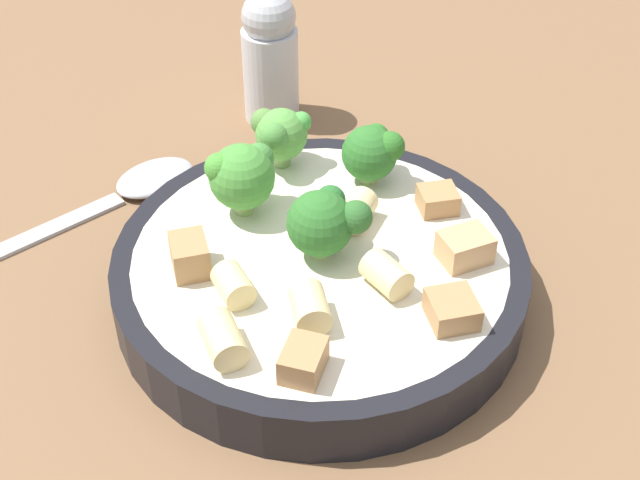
% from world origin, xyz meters
% --- Properties ---
extents(ground_plane, '(2.00, 2.00, 0.00)m').
position_xyz_m(ground_plane, '(0.00, 0.00, 0.00)').
color(ground_plane, brown).
extents(pasta_bowl, '(0.22, 0.22, 0.03)m').
position_xyz_m(pasta_bowl, '(0.00, 0.00, 0.02)').
color(pasta_bowl, black).
rests_on(pasta_bowl, ground_plane).
extents(broccoli_floret_0, '(0.04, 0.04, 0.04)m').
position_xyz_m(broccoli_floret_0, '(-0.00, -0.00, 0.05)').
color(broccoli_floret_0, '#9EC175').
rests_on(broccoli_floret_0, pasta_bowl).
extents(broccoli_floret_1, '(0.04, 0.04, 0.04)m').
position_xyz_m(broccoli_floret_1, '(0.05, 0.03, 0.05)').
color(broccoli_floret_1, '#93B766').
rests_on(broccoli_floret_1, pasta_bowl).
extents(broccoli_floret_2, '(0.03, 0.03, 0.04)m').
position_xyz_m(broccoli_floret_2, '(0.08, -0.01, 0.05)').
color(broccoli_floret_2, '#84AD60').
rests_on(broccoli_floret_2, pasta_bowl).
extents(broccoli_floret_3, '(0.03, 0.03, 0.04)m').
position_xyz_m(broccoli_floret_3, '(0.05, -0.05, 0.05)').
color(broccoli_floret_3, '#9EC175').
rests_on(broccoli_floret_3, pasta_bowl).
extents(rigatoni_0, '(0.03, 0.03, 0.02)m').
position_xyz_m(rigatoni_0, '(0.02, -0.03, 0.04)').
color(rigatoni_0, beige).
rests_on(rigatoni_0, pasta_bowl).
extents(rigatoni_1, '(0.02, 0.02, 0.02)m').
position_xyz_m(rigatoni_1, '(-0.02, 0.05, 0.04)').
color(rigatoni_1, beige).
rests_on(rigatoni_1, pasta_bowl).
extents(rigatoni_2, '(0.03, 0.02, 0.02)m').
position_xyz_m(rigatoni_2, '(-0.04, 0.02, 0.04)').
color(rigatoni_2, beige).
rests_on(rigatoni_2, pasta_bowl).
extents(rigatoni_3, '(0.03, 0.02, 0.02)m').
position_xyz_m(rigatoni_3, '(-0.03, -0.02, 0.04)').
color(rigatoni_3, beige).
rests_on(rigatoni_3, pasta_bowl).
extents(rigatoni_4, '(0.03, 0.02, 0.02)m').
position_xyz_m(rigatoni_4, '(-0.05, 0.07, 0.04)').
color(rigatoni_4, beige).
rests_on(rigatoni_4, pasta_bowl).
extents(chicken_chunk_0, '(0.02, 0.02, 0.01)m').
position_xyz_m(chicken_chunk_0, '(0.01, -0.07, 0.04)').
color(chicken_chunk_0, '#A87A4C').
rests_on(chicken_chunk_0, pasta_bowl).
extents(chicken_chunk_1, '(0.03, 0.03, 0.01)m').
position_xyz_m(chicken_chunk_1, '(-0.07, 0.04, 0.04)').
color(chicken_chunk_1, '#A87A4C').
rests_on(chicken_chunk_1, pasta_bowl).
extents(chicken_chunk_2, '(0.02, 0.03, 0.02)m').
position_xyz_m(chicken_chunk_2, '(-0.03, -0.07, 0.04)').
color(chicken_chunk_2, tan).
rests_on(chicken_chunk_2, pasta_bowl).
extents(chicken_chunk_3, '(0.03, 0.03, 0.01)m').
position_xyz_m(chicken_chunk_3, '(-0.07, -0.04, 0.04)').
color(chicken_chunk_3, '#A87A4C').
rests_on(chicken_chunk_3, pasta_bowl).
extents(chicken_chunk_4, '(0.02, 0.02, 0.02)m').
position_xyz_m(chicken_chunk_4, '(0.01, 0.07, 0.04)').
color(chicken_chunk_4, '#A87A4C').
rests_on(chicken_chunk_4, pasta_bowl).
extents(pepper_shaker, '(0.04, 0.04, 0.09)m').
position_xyz_m(pepper_shaker, '(0.18, -0.03, 0.05)').
color(pepper_shaker, silver).
rests_on(pepper_shaker, ground_plane).
extents(spoon, '(0.08, 0.16, 0.01)m').
position_xyz_m(spoon, '(0.13, 0.08, 0.00)').
color(spoon, '#B2B2B7').
rests_on(spoon, ground_plane).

